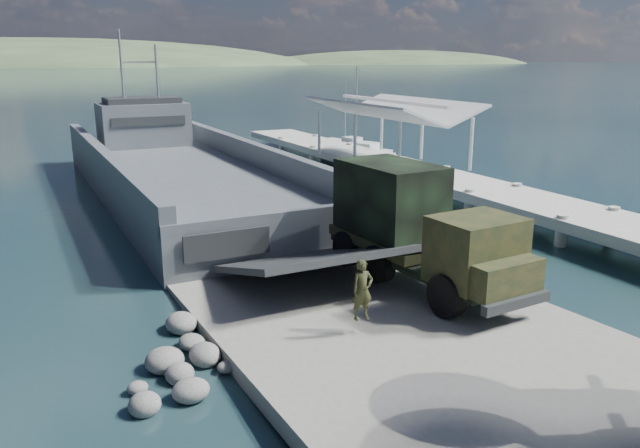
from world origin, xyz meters
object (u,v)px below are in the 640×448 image
Objects in this scene: pier at (399,158)px; sailboat_near at (357,152)px; soldier at (362,303)px; sailboat_far at (346,144)px; landing_craft at (182,181)px; military_truck at (416,226)px.

sailboat_near is (3.06, 10.51, -1.21)m from pier.
soldier is 0.28× the size of sailboat_far.
sailboat_near reaches higher than sailboat_far.
landing_craft is 4.81× the size of sailboat_near.
military_truck is 35.55m from sailboat_far.
landing_craft reaches higher than sailboat_near.
soldier is 0.23× the size of sailboat_near.
sailboat_near is 5.34m from sailboat_far.
military_truck is 4.94× the size of soldier.
military_truck is (-10.50, -16.46, 0.81)m from pier.
sailboat_far is at bearing 35.65° from landing_craft.
sailboat_far is (1.78, 5.04, -0.07)m from sailboat_near.
military_truck is 1.14× the size of sailboat_near.
military_truck is at bearing -137.77° from sailboat_near.
soldier is 34.44m from sailboat_near.
sailboat_near is at bearing 25.93° from landing_craft.
sailboat_far is at bearing 60.96° from military_truck.
landing_craft reaches higher than soldier.
landing_craft is at bearing -175.60° from sailboat_near.
soldier is at bearing -91.57° from landing_craft.
sailboat_near is at bearing 59.88° from military_truck.
pier is at bearing -127.31° from sailboat_near.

